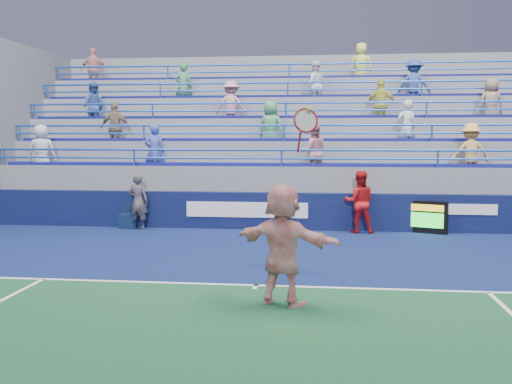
# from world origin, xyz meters

# --- Properties ---
(ground) EXTENTS (120.00, 120.00, 0.00)m
(ground) POSITION_xyz_m (0.00, 0.00, 0.00)
(ground) COLOR #333538
(sponsor_wall) EXTENTS (18.00, 0.32, 1.10)m
(sponsor_wall) POSITION_xyz_m (0.00, 6.50, 0.55)
(sponsor_wall) COLOR #091235
(sponsor_wall) RESTS_ON ground
(bleacher_stand) EXTENTS (18.00, 5.60, 6.13)m
(bleacher_stand) POSITION_xyz_m (-0.00, 10.27, 1.55)
(bleacher_stand) COLOR slate
(bleacher_stand) RESTS_ON ground
(serve_speed_board) EXTENTS (1.30, 0.64, 0.93)m
(serve_speed_board) POSITION_xyz_m (4.07, 6.31, 0.47)
(serve_speed_board) COLOR black
(serve_speed_board) RESTS_ON ground
(judge_chair) EXTENTS (0.46, 0.46, 0.80)m
(judge_chair) POSITION_xyz_m (-4.55, 6.19, 0.26)
(judge_chair) COLOR #0C1A39
(judge_chair) RESTS_ON ground
(tennis_player) EXTENTS (1.93, 1.30, 3.20)m
(tennis_player) POSITION_xyz_m (0.56, -1.09, 1.00)
(tennis_player) COLOR white
(tennis_player) RESTS_ON ground
(line_judge) EXTENTS (0.65, 0.46, 1.67)m
(line_judge) POSITION_xyz_m (-4.19, 6.05, 0.83)
(line_judge) COLOR #131B35
(line_judge) RESTS_ON ground
(ball_girl) EXTENTS (0.87, 0.68, 1.78)m
(ball_girl) POSITION_xyz_m (2.26, 6.16, 0.89)
(ball_girl) COLOR red
(ball_girl) RESTS_ON ground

